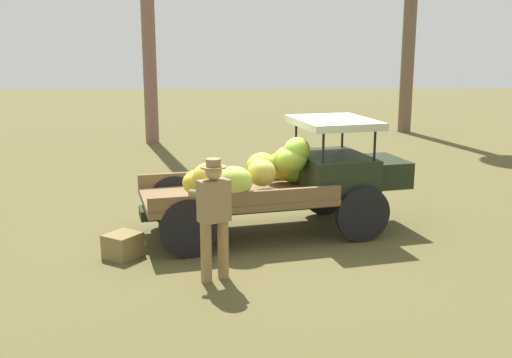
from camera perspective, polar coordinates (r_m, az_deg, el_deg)
The scene contains 4 objects.
ground_plane at distance 10.47m, azimuth 0.82°, elevation -4.84°, with size 60.00×60.00×0.00m, color brown.
truck at distance 10.20m, azimuth 3.24°, elevation 0.10°, with size 4.66×2.63×1.89m.
farmer at distance 8.14m, azimuth -3.94°, elevation -3.08°, with size 0.58×0.55×1.68m.
wooden_crate at distance 9.41m, azimuth -12.27°, elevation -6.05°, with size 0.48×0.44×0.36m, color olive.
Camera 1 is at (-0.36, -9.96, 3.20)m, focal length 43.02 mm.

